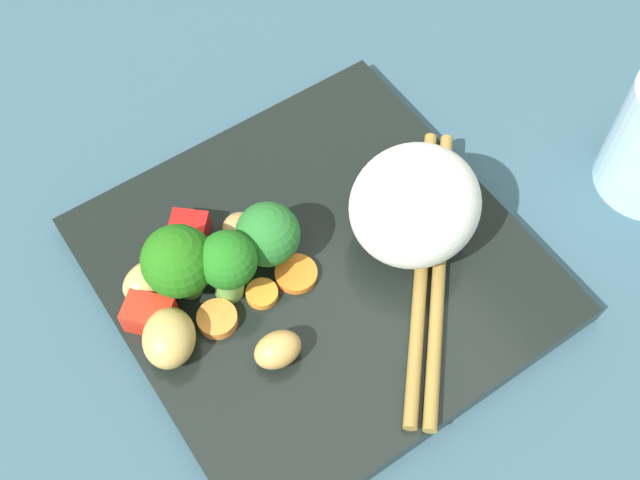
{
  "coord_description": "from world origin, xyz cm",
  "views": [
    {
      "loc": [
        21.34,
        -14.17,
        46.82
      ],
      "look_at": [
        -0.4,
        0.42,
        3.44
      ],
      "focal_mm": 44.33,
      "sensor_mm": 36.0,
      "label": 1
    }
  ],
  "objects_px": {
    "broccoli_floret_0": "(178,262)",
    "chopstick_pair": "(430,268)",
    "square_plate": "(318,268)",
    "carrot_slice_2": "(297,276)",
    "rice_mound": "(415,205)"
  },
  "relations": [
    {
      "from": "rice_mound",
      "to": "chopstick_pair",
      "type": "relative_size",
      "value": 0.49
    },
    {
      "from": "rice_mound",
      "to": "chopstick_pair",
      "type": "height_order",
      "value": "rice_mound"
    },
    {
      "from": "rice_mound",
      "to": "chopstick_pair",
      "type": "bearing_deg",
      "value": -10.53
    },
    {
      "from": "carrot_slice_2",
      "to": "chopstick_pair",
      "type": "xyz_separation_m",
      "value": [
        0.04,
        0.07,
        0.0
      ]
    },
    {
      "from": "square_plate",
      "to": "broccoli_floret_0",
      "type": "bearing_deg",
      "value": -111.78
    },
    {
      "from": "rice_mound",
      "to": "broccoli_floret_0",
      "type": "xyz_separation_m",
      "value": [
        -0.05,
        -0.14,
        -0.0
      ]
    },
    {
      "from": "broccoli_floret_0",
      "to": "chopstick_pair",
      "type": "xyz_separation_m",
      "value": [
        0.08,
        0.14,
        -0.03
      ]
    },
    {
      "from": "carrot_slice_2",
      "to": "chopstick_pair",
      "type": "distance_m",
      "value": 0.09
    },
    {
      "from": "square_plate",
      "to": "chopstick_pair",
      "type": "bearing_deg",
      "value": 51.27
    },
    {
      "from": "rice_mound",
      "to": "chopstick_pair",
      "type": "distance_m",
      "value": 0.04
    },
    {
      "from": "rice_mound",
      "to": "square_plate",
      "type": "bearing_deg",
      "value": -105.05
    },
    {
      "from": "square_plate",
      "to": "rice_mound",
      "type": "relative_size",
      "value": 3.03
    },
    {
      "from": "square_plate",
      "to": "chopstick_pair",
      "type": "xyz_separation_m",
      "value": [
        0.05,
        0.06,
        0.01
      ]
    },
    {
      "from": "square_plate",
      "to": "carrot_slice_2",
      "type": "distance_m",
      "value": 0.02
    },
    {
      "from": "square_plate",
      "to": "rice_mound",
      "type": "xyz_separation_m",
      "value": [
        0.02,
        0.06,
        0.04
      ]
    }
  ]
}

